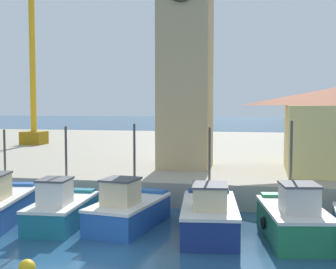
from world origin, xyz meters
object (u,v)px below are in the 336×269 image
(clock_tower, at_px, (185,39))
(mooring_buoy, at_px, (27,268))
(port_crane_far, at_px, (34,64))
(fishing_boat_left_inner, at_px, (62,209))
(fishing_boat_mid_right, at_px, (294,219))
(fishing_boat_center, at_px, (209,215))
(fishing_boat_mid_left, at_px, (128,210))
(fishing_boat_left_outer, at_px, (0,204))

(clock_tower, bearing_deg, mooring_buoy, -98.50)
(clock_tower, xyz_separation_m, port_crane_far, (-16.49, 12.76, -0.22))
(fishing_boat_left_inner, height_order, fishing_boat_mid_right, fishing_boat_mid_right)
(clock_tower, bearing_deg, fishing_boat_center, -75.04)
(port_crane_far, bearing_deg, fishing_boat_mid_left, -54.74)
(clock_tower, height_order, mooring_buoy, clock_tower)
(fishing_boat_mid_right, height_order, mooring_buoy, fishing_boat_mid_right)
(clock_tower, bearing_deg, port_crane_far, 142.26)
(mooring_buoy, bearing_deg, fishing_boat_center, 49.05)
(fishing_boat_mid_right, bearing_deg, fishing_boat_left_outer, 178.45)
(fishing_boat_left_outer, xyz_separation_m, mooring_buoy, (4.41, -5.78, -0.50))
(fishing_boat_left_outer, bearing_deg, fishing_boat_mid_left, 0.89)
(mooring_buoy, bearing_deg, fishing_boat_mid_left, 76.19)
(fishing_boat_left_outer, distance_m, port_crane_far, 25.59)
(fishing_boat_left_outer, relative_size, port_crane_far, 0.29)
(fishing_boat_left_inner, xyz_separation_m, clock_tower, (3.68, 9.68, 8.29))
(fishing_boat_left_outer, bearing_deg, clock_tower, 54.77)
(fishing_boat_mid_right, distance_m, clock_tower, 14.05)
(port_crane_far, distance_m, mooring_buoy, 32.55)
(fishing_boat_center, distance_m, clock_tower, 12.96)
(fishing_boat_left_inner, distance_m, fishing_boat_mid_left, 2.86)
(fishing_boat_left_outer, height_order, fishing_boat_left_inner, fishing_boat_left_inner)
(fishing_boat_center, xyz_separation_m, port_crane_far, (-19.07, 22.42, 8.03))
(fishing_boat_mid_right, bearing_deg, fishing_boat_left_inner, 179.25)
(fishing_boat_mid_left, relative_size, fishing_boat_center, 0.88)
(mooring_buoy, bearing_deg, fishing_boat_mid_right, 33.92)
(fishing_boat_center, xyz_separation_m, mooring_buoy, (-4.86, -5.60, -0.50))
(fishing_boat_left_inner, distance_m, mooring_buoy, 5.76)
(clock_tower, distance_m, port_crane_far, 20.85)
(fishing_boat_left_outer, relative_size, mooring_buoy, 10.68)
(fishing_boat_left_inner, height_order, fishing_boat_center, fishing_boat_center)
(fishing_boat_mid_left, bearing_deg, fishing_boat_mid_right, -3.70)
(fishing_boat_mid_left, xyz_separation_m, fishing_boat_center, (3.41, -0.27, 0.02))
(fishing_boat_center, height_order, port_crane_far, port_crane_far)
(fishing_boat_left_outer, xyz_separation_m, port_crane_far, (-9.80, 22.23, 8.03))
(fishing_boat_left_outer, distance_m, mooring_buoy, 7.28)
(port_crane_far, xyz_separation_m, mooring_buoy, (14.21, -28.01, -8.53))
(port_crane_far, bearing_deg, fishing_boat_center, -49.61)
(fishing_boat_left_outer, xyz_separation_m, fishing_boat_left_inner, (3.01, -0.21, -0.04))
(fishing_boat_center, relative_size, port_crane_far, 0.29)
(fishing_boat_center, bearing_deg, clock_tower, 104.96)
(fishing_boat_mid_left, xyz_separation_m, fishing_boat_mid_right, (6.65, -0.43, 0.05))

